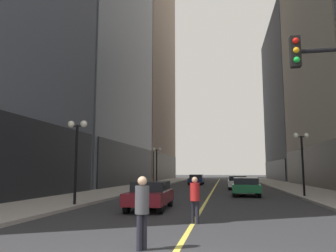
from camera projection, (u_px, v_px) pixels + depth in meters
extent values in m
plane|color=#2D2D30|center=(215.00, 186.00, 40.00)|extent=(200.00, 200.00, 0.00)
cube|color=#9E9991|center=(149.00, 185.00, 41.38)|extent=(4.50, 78.00, 0.15)
cube|color=#9E9991|center=(287.00, 186.00, 38.63)|extent=(4.50, 78.00, 0.15)
cube|color=#E5D64C|center=(215.00, 186.00, 40.00)|extent=(0.16, 70.00, 0.01)
cube|color=black|center=(14.00, 159.00, 18.65)|extent=(0.50, 20.90, 5.00)
cube|color=#212327|center=(130.00, 165.00, 41.61)|extent=(0.50, 22.80, 5.00)
cube|color=gray|center=(136.00, 35.00, 71.43)|extent=(13.31, 26.00, 62.00)
cube|color=#332A23|center=(166.00, 167.00, 66.52)|extent=(0.50, 24.70, 5.00)
cube|color=#403C35|center=(308.00, 167.00, 38.05)|extent=(0.50, 22.80, 4.52)
cube|color=#4C515B|center=(309.00, 99.00, 63.57)|extent=(14.01, 26.00, 30.86)
cube|color=black|center=(275.00, 170.00, 62.90)|extent=(0.50, 24.70, 3.70)
cube|color=maroon|center=(150.00, 197.00, 15.75)|extent=(1.82, 4.29, 0.55)
cube|color=black|center=(151.00, 187.00, 16.02)|extent=(1.57, 2.41, 0.50)
cylinder|color=black|center=(160.00, 206.00, 14.14)|extent=(0.23, 0.64, 0.64)
cylinder|color=black|center=(127.00, 206.00, 14.36)|extent=(0.23, 0.64, 0.64)
cylinder|color=black|center=(170.00, 200.00, 17.06)|extent=(0.23, 0.64, 0.64)
cylinder|color=black|center=(142.00, 200.00, 17.28)|extent=(0.23, 0.64, 0.64)
cube|color=#196038|center=(246.00, 188.00, 24.18)|extent=(2.04, 4.07, 0.55)
cube|color=black|center=(246.00, 181.00, 24.05)|extent=(1.76, 2.29, 0.50)
cylinder|color=black|center=(234.00, 190.00, 25.67)|extent=(0.24, 0.65, 0.64)
cylinder|color=black|center=(257.00, 191.00, 25.35)|extent=(0.24, 0.65, 0.64)
cylinder|color=black|center=(234.00, 193.00, 22.94)|extent=(0.24, 0.65, 0.64)
cylinder|color=black|center=(259.00, 193.00, 22.61)|extent=(0.24, 0.65, 0.64)
cube|color=silver|center=(237.00, 183.00, 32.91)|extent=(1.83, 4.72, 0.55)
cube|color=black|center=(237.00, 178.00, 32.74)|extent=(1.61, 2.65, 0.50)
cylinder|color=black|center=(229.00, 185.00, 34.62)|extent=(0.22, 0.64, 0.64)
cylinder|color=black|center=(245.00, 185.00, 34.35)|extent=(0.22, 0.64, 0.64)
cylinder|color=black|center=(230.00, 187.00, 31.39)|extent=(0.22, 0.64, 0.64)
cylinder|color=black|center=(247.00, 187.00, 31.12)|extent=(0.22, 0.64, 0.64)
cube|color=#141E4C|center=(196.00, 180.00, 43.63)|extent=(1.89, 4.64, 0.55)
cube|color=black|center=(197.00, 176.00, 43.92)|extent=(1.65, 2.61, 0.50)
cylinder|color=black|center=(201.00, 183.00, 41.87)|extent=(0.23, 0.64, 0.64)
cylinder|color=black|center=(189.00, 183.00, 42.16)|extent=(0.23, 0.64, 0.64)
cylinder|color=black|center=(203.00, 182.00, 45.03)|extent=(0.23, 0.64, 0.64)
cylinder|color=black|center=(192.00, 182.00, 45.31)|extent=(0.23, 0.64, 0.64)
cylinder|color=black|center=(197.00, 212.00, 11.53)|extent=(0.14, 0.14, 0.79)
cylinder|color=black|center=(193.00, 212.00, 11.57)|extent=(0.14, 0.14, 0.79)
cylinder|color=#B21E1E|center=(195.00, 192.00, 11.65)|extent=(0.38, 0.38, 0.62)
sphere|color=tan|center=(195.00, 180.00, 11.70)|extent=(0.21, 0.21, 0.21)
cylinder|color=black|center=(144.00, 231.00, 7.80)|extent=(0.14, 0.14, 0.83)
cylinder|color=black|center=(139.00, 232.00, 7.68)|extent=(0.14, 0.14, 0.83)
cylinder|color=#3F3F44|center=(142.00, 200.00, 7.84)|extent=(0.46, 0.46, 0.66)
sphere|color=tan|center=(142.00, 181.00, 7.90)|extent=(0.22, 0.22, 0.22)
cube|color=black|center=(295.00, 52.00, 9.41)|extent=(0.28, 0.24, 0.90)
sphere|color=red|center=(296.00, 41.00, 9.31)|extent=(0.17, 0.17, 0.17)
sphere|color=orange|center=(296.00, 50.00, 9.27)|extent=(0.17, 0.17, 0.17)
sphere|color=green|center=(297.00, 60.00, 9.23)|extent=(0.17, 0.17, 0.17)
cylinder|color=black|center=(76.00, 165.00, 16.95)|extent=(0.14, 0.14, 4.20)
cylinder|color=black|center=(77.00, 126.00, 17.22)|extent=(0.80, 0.06, 0.06)
sphere|color=white|center=(71.00, 124.00, 17.30)|extent=(0.36, 0.36, 0.36)
sphere|color=white|center=(84.00, 124.00, 17.18)|extent=(0.36, 0.36, 0.36)
cylinder|color=black|center=(157.00, 168.00, 37.09)|extent=(0.14, 0.14, 4.20)
cylinder|color=black|center=(157.00, 150.00, 37.36)|extent=(0.80, 0.06, 0.06)
sphere|color=white|center=(154.00, 149.00, 37.43)|extent=(0.36, 0.36, 0.36)
sphere|color=white|center=(160.00, 149.00, 37.32)|extent=(0.36, 0.36, 0.36)
cylinder|color=black|center=(303.00, 167.00, 22.44)|extent=(0.14, 0.14, 4.20)
cylinder|color=black|center=(301.00, 137.00, 22.72)|extent=(0.80, 0.06, 0.06)
sphere|color=white|center=(296.00, 135.00, 22.79)|extent=(0.36, 0.36, 0.36)
sphere|color=white|center=(307.00, 135.00, 22.67)|extent=(0.36, 0.36, 0.36)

